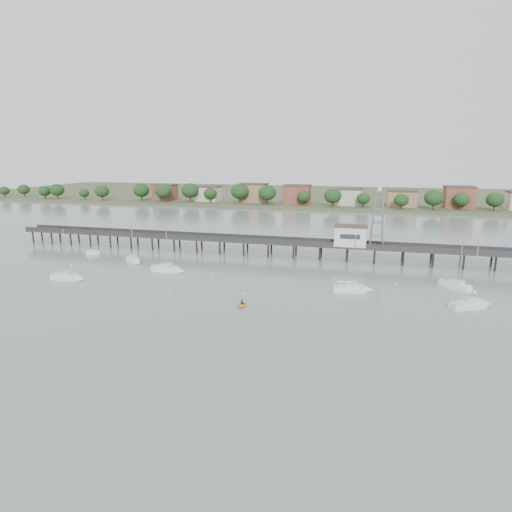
{
  "coord_description": "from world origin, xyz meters",
  "views": [
    {
      "loc": [
        29.65,
        -51.82,
        26.75
      ],
      "look_at": [
        4.38,
        42.0,
        4.0
      ],
      "focal_mm": 30.0,
      "sensor_mm": 36.0,
      "label": 1
    }
  ],
  "objects": [
    {
      "name": "lattice_tower",
      "position": [
        31.5,
        60.0,
        11.1
      ],
      "size": [
        3.2,
        3.2,
        15.5
      ],
      "color": "slate",
      "rests_on": "ground"
    },
    {
      "name": "pier",
      "position": [
        0.0,
        60.0,
        3.79
      ],
      "size": [
        150.0,
        5.0,
        5.5
      ],
      "color": "#2D2823",
      "rests_on": "ground"
    },
    {
      "name": "ground_plane",
      "position": [
        0.0,
        0.0,
        0.0
      ],
      "size": [
        500.0,
        500.0,
        0.0
      ],
      "primitive_type": "plane",
      "color": "gray",
      "rests_on": "ground"
    },
    {
      "name": "dinghy_occupant",
      "position": [
        7.96,
        18.84,
        0.0
      ],
      "size": [
        0.65,
        1.27,
        0.29
      ],
      "primitive_type": "imported",
      "rotation": [
        0.0,
        0.0,
        3.32
      ],
      "color": "black",
      "rests_on": "ground"
    },
    {
      "name": "pier_building",
      "position": [
        25.0,
        60.0,
        6.67
      ],
      "size": [
        8.4,
        5.4,
        5.3
      ],
      "color": "silver",
      "rests_on": "ground"
    },
    {
      "name": "sailboat_f",
      "position": [
        -28.14,
        42.79,
        0.66
      ],
      "size": [
        5.85,
        4.67,
        9.94
      ],
      "rotation": [
        0.0,
        0.0,
        -0.58
      ],
      "color": "white",
      "rests_on": "ground"
    },
    {
      "name": "sailboat_d",
      "position": [
        48.84,
        29.1,
        0.65
      ],
      "size": [
        7.73,
        5.62,
        12.63
      ],
      "rotation": [
        0.0,
        0.0,
        0.5
      ],
      "color": "white",
      "rests_on": "ground"
    },
    {
      "name": "sailboat_e",
      "position": [
        48.4,
        39.31,
        0.64
      ],
      "size": [
        7.05,
        7.11,
        12.86
      ],
      "rotation": [
        0.0,
        0.0,
        -0.79
      ],
      "color": "white",
      "rests_on": "ground"
    },
    {
      "name": "sailboat_b",
      "position": [
        -15.12,
        37.12,
        0.64
      ],
      "size": [
        7.88,
        2.66,
        12.89
      ],
      "rotation": [
        0.0,
        0.0,
        -0.05
      ],
      "color": "white",
      "rests_on": "ground"
    },
    {
      "name": "white_tender",
      "position": [
        -44.71,
        48.87,
        0.46
      ],
      "size": [
        4.11,
        2.75,
        1.48
      ],
      "rotation": [
        0.0,
        0.0,
        0.34
      ],
      "color": "white",
      "rests_on": "ground"
    },
    {
      "name": "yellow_dinghy",
      "position": [
        7.96,
        18.84,
        0.0
      ],
      "size": [
        2.08,
        0.61,
        2.91
      ],
      "primitive_type": "imported",
      "rotation": [
        0.0,
        0.0,
        0.0
      ],
      "color": "yellow",
      "rests_on": "ground"
    },
    {
      "name": "far_shore",
      "position": [
        0.36,
        239.58,
        0.95
      ],
      "size": [
        500.0,
        170.0,
        10.4
      ],
      "color": "#475133",
      "rests_on": "ground"
    },
    {
      "name": "sailboat_c",
      "position": [
        27.82,
        32.94,
        0.65
      ],
      "size": [
        7.81,
        3.87,
        12.47
      ],
      "rotation": [
        0.0,
        0.0,
        0.23
      ],
      "color": "white",
      "rests_on": "ground"
    },
    {
      "name": "sailboat_a",
      "position": [
        -33.5,
        25.16,
        0.65
      ],
      "size": [
        7.34,
        2.59,
        12.02
      ],
      "rotation": [
        0.0,
        0.0,
        0.07
      ],
      "color": "white",
      "rests_on": "ground"
    },
    {
      "name": "mooring_buoys",
      "position": [
        4.35,
        32.86,
        0.08
      ],
      "size": [
        87.68,
        15.61,
        0.39
      ],
      "color": "#F0EBBB",
      "rests_on": "ground"
    }
  ]
}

